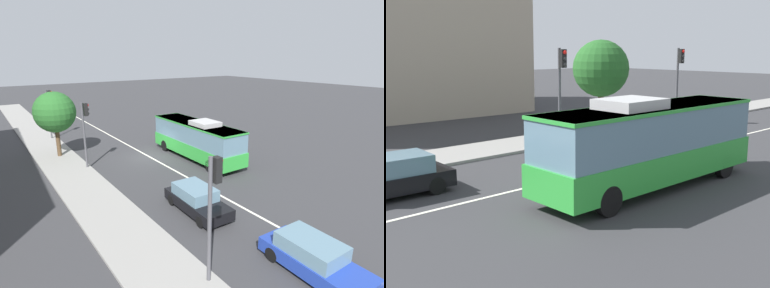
{
  "view_description": "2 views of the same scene",
  "coord_description": "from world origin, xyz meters",
  "views": [
    {
      "loc": [
        -23.18,
        11.91,
        8.58
      ],
      "look_at": [
        -4.05,
        -1.7,
        1.83
      ],
      "focal_mm": 29.0,
      "sensor_mm": 36.0,
      "label": 1
    },
    {
      "loc": [
        -16.49,
        -14.03,
        5.18
      ],
      "look_at": [
        -4.42,
        -1.09,
        1.63
      ],
      "focal_mm": 44.74,
      "sensor_mm": 36.0,
      "label": 2
    }
  ],
  "objects": [
    {
      "name": "transit_bus",
      "position": [
        -2.67,
        -3.15,
        1.81
      ],
      "size": [
        10.01,
        2.56,
        3.46
      ],
      "rotation": [
        0.0,
        0.0,
        -0.01
      ],
      "color": "green",
      "rests_on": "ground_plane"
    },
    {
      "name": "sedan_black",
      "position": [
        -10.3,
        2.42,
        0.72
      ],
      "size": [
        4.57,
        1.99,
        1.46
      ],
      "rotation": [
        0.0,
        0.0,
        3.1
      ],
      "color": "black",
      "rests_on": "ground_plane"
    },
    {
      "name": "ground_plane",
      "position": [
        0.0,
        0.0,
        0.0
      ],
      "size": [
        160.0,
        160.0,
        0.0
      ],
      "primitive_type": "plane",
      "color": "#333335"
    },
    {
      "name": "traffic_light_far_corner",
      "position": [
        11.22,
        5.47,
        3.56
      ],
      "size": [
        0.35,
        0.62,
        5.2
      ],
      "rotation": [
        0.0,
        0.0,
        -1.67
      ],
      "color": "#47474C",
      "rests_on": "ground_plane"
    },
    {
      "name": "sedan_blue",
      "position": [
        -17.25,
        1.67,
        0.72
      ],
      "size": [
        4.56,
        1.97,
        1.46
      ],
      "rotation": [
        0.0,
        0.0,
        3.1
      ],
      "color": "#1E3899",
      "rests_on": "ground_plane"
    },
    {
      "name": "lane_centre_line",
      "position": [
        0.0,
        0.0,
        0.01
      ],
      "size": [
        76.0,
        0.16,
        0.01
      ],
      "primitive_type": "cube",
      "color": "silver",
      "rests_on": "ground_plane"
    },
    {
      "name": "traffic_light_mid_block",
      "position": [
        0.22,
        5.18,
        3.56
      ],
      "size": [
        0.32,
        0.62,
        5.2
      ],
      "rotation": [
        0.0,
        0.0,
        -1.57
      ],
      "color": "#47474C",
      "rests_on": "ground_plane"
    },
    {
      "name": "sidewalk_kerb",
      "position": [
        0.0,
        6.72,
        0.07
      ],
      "size": [
        80.0,
        3.29,
        0.14
      ],
      "primitive_type": "cube",
      "color": "gray",
      "rests_on": "ground_plane"
    },
    {
      "name": "traffic_light_near_corner",
      "position": [
        -15.26,
        5.33,
        3.56
      ],
      "size": [
        0.32,
        0.62,
        5.2
      ],
      "rotation": [
        0.0,
        0.0,
        -1.58
      ],
      "color": "#47474C",
      "rests_on": "ground_plane"
    },
    {
      "name": "street_tree_kerbside_left",
      "position": [
        4.46,
        6.4,
        3.96
      ],
      "size": [
        3.44,
        3.44,
        5.7
      ],
      "color": "#4C3823",
      "rests_on": "ground_plane"
    }
  ]
}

